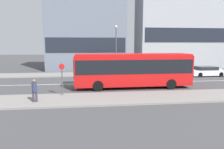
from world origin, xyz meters
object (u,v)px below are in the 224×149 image
(city_bus, at_px, (133,68))
(pedestrian_near_stop, at_px, (34,89))
(bus_stop_sign, at_px, (62,77))
(street_lamp, at_px, (116,44))
(parked_car_0, at_px, (207,71))

(city_bus, height_order, pedestrian_near_stop, city_bus)
(bus_stop_sign, relative_size, street_lamp, 0.40)
(street_lamp, bearing_deg, bus_stop_sign, -118.50)
(parked_car_0, relative_size, pedestrian_near_stop, 2.83)
(city_bus, relative_size, pedestrian_near_stop, 6.81)
(pedestrian_near_stop, distance_m, bus_stop_sign, 2.46)
(city_bus, height_order, parked_car_0, city_bus)
(pedestrian_near_stop, bearing_deg, parked_car_0, 9.81)
(parked_car_0, bearing_deg, city_bus, -152.90)
(city_bus, xyz_separation_m, street_lamp, (-0.53, 7.86, 2.22))
(pedestrian_near_stop, relative_size, bus_stop_sign, 0.63)
(bus_stop_sign, height_order, street_lamp, street_lamp)
(bus_stop_sign, distance_m, street_lamp, 12.25)
(bus_stop_sign, xyz_separation_m, street_lamp, (5.73, 10.55, 2.46))
(city_bus, distance_m, bus_stop_sign, 6.82)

